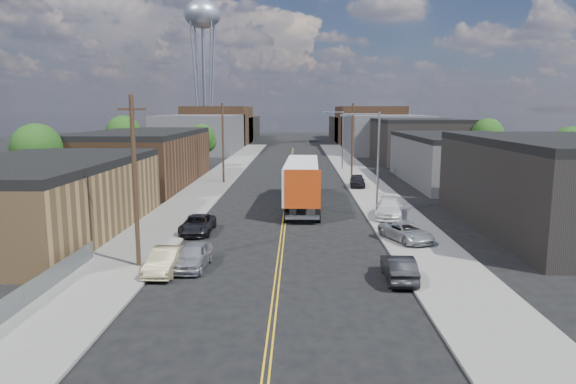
{
  "coord_description": "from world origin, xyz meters",
  "views": [
    {
      "loc": [
        1.08,
        -18.85,
        9.18
      ],
      "look_at": [
        0.32,
        22.64,
        2.5
      ],
      "focal_mm": 32.0,
      "sensor_mm": 36.0,
      "label": 1
    }
  ],
  "objects_px": {
    "water_tower": "(203,20)",
    "car_left_c": "(197,224)",
    "car_right_lot_b": "(389,208)",
    "car_left_b": "(165,261)",
    "car_right_lot_a": "(406,232)",
    "semi_truck": "(302,179)",
    "car_left_a": "(193,256)",
    "car_right_oncoming": "(399,268)",
    "car_right_lot_c": "(357,181)",
    "car_ahead_truck": "(300,170)"
  },
  "relations": [
    {
      "from": "car_right_lot_b",
      "to": "water_tower",
      "type": "bearing_deg",
      "value": 121.48
    },
    {
      "from": "water_tower",
      "to": "car_left_a",
      "type": "distance_m",
      "value": 105.75
    },
    {
      "from": "semi_truck",
      "to": "car_left_c",
      "type": "xyz_separation_m",
      "value": [
        -7.9,
        -11.36,
        -1.88
      ]
    },
    {
      "from": "water_tower",
      "to": "car_ahead_truck",
      "type": "bearing_deg",
      "value": -67.48
    },
    {
      "from": "car_left_a",
      "to": "car_left_b",
      "type": "bearing_deg",
      "value": -143.18
    },
    {
      "from": "car_left_b",
      "to": "car_left_c",
      "type": "bearing_deg",
      "value": 91.2
    },
    {
      "from": "car_left_c",
      "to": "car_right_lot_c",
      "type": "xyz_separation_m",
      "value": [
        14.6,
        22.78,
        0.22
      ]
    },
    {
      "from": "car_left_b",
      "to": "car_right_lot_a",
      "type": "relative_size",
      "value": 0.94
    },
    {
      "from": "car_left_c",
      "to": "car_right_oncoming",
      "type": "relative_size",
      "value": 1.13
    },
    {
      "from": "semi_truck",
      "to": "car_left_a",
      "type": "height_order",
      "value": "semi_truck"
    },
    {
      "from": "car_right_oncoming",
      "to": "car_right_lot_a",
      "type": "xyz_separation_m",
      "value": [
        2.06,
        8.0,
        0.08
      ]
    },
    {
      "from": "car_right_lot_b",
      "to": "semi_truck",
      "type": "bearing_deg",
      "value": 152.88
    },
    {
      "from": "car_left_b",
      "to": "car_right_lot_a",
      "type": "bearing_deg",
      "value": 25.92
    },
    {
      "from": "water_tower",
      "to": "car_right_lot_c",
      "type": "bearing_deg",
      "value": -66.25
    },
    {
      "from": "car_right_lot_a",
      "to": "car_right_oncoming",
      "type": "bearing_deg",
      "value": -127.19
    },
    {
      "from": "water_tower",
      "to": "car_right_oncoming",
      "type": "bearing_deg",
      "value": -74.34
    },
    {
      "from": "semi_truck",
      "to": "car_left_a",
      "type": "xyz_separation_m",
      "value": [
        -6.5,
        -19.94,
        -1.82
      ]
    },
    {
      "from": "car_right_oncoming",
      "to": "car_ahead_truck",
      "type": "xyz_separation_m",
      "value": [
        -5.1,
        45.32,
        0.02
      ]
    },
    {
      "from": "car_left_a",
      "to": "car_ahead_truck",
      "type": "relative_size",
      "value": 0.82
    },
    {
      "from": "semi_truck",
      "to": "car_left_a",
      "type": "relative_size",
      "value": 3.98
    },
    {
      "from": "car_left_a",
      "to": "car_left_c",
      "type": "relative_size",
      "value": 0.89
    },
    {
      "from": "car_left_b",
      "to": "car_right_lot_c",
      "type": "height_order",
      "value": "car_right_lot_c"
    },
    {
      "from": "car_left_a",
      "to": "car_right_lot_b",
      "type": "distance_m",
      "value": 19.71
    },
    {
      "from": "car_left_b",
      "to": "semi_truck",
      "type": "bearing_deg",
      "value": 70.48
    },
    {
      "from": "car_left_c",
      "to": "car_right_lot_a",
      "type": "xyz_separation_m",
      "value": [
        15.06,
        -2.58,
        0.12
      ]
    },
    {
      "from": "car_right_lot_a",
      "to": "car_left_c",
      "type": "bearing_deg",
      "value": 147.53
    },
    {
      "from": "car_left_c",
      "to": "semi_truck",
      "type": "bearing_deg",
      "value": 55.05
    },
    {
      "from": "car_left_c",
      "to": "car_ahead_truck",
      "type": "bearing_deg",
      "value": 77.04
    },
    {
      "from": "car_left_c",
      "to": "car_ahead_truck",
      "type": "relative_size",
      "value": 0.92
    },
    {
      "from": "car_left_a",
      "to": "car_right_oncoming",
      "type": "bearing_deg",
      "value": -6.66
    },
    {
      "from": "car_left_a",
      "to": "car_right_lot_b",
      "type": "bearing_deg",
      "value": 48.37
    },
    {
      "from": "semi_truck",
      "to": "car_ahead_truck",
      "type": "distance_m",
      "value": 23.44
    },
    {
      "from": "water_tower",
      "to": "car_right_lot_a",
      "type": "bearing_deg",
      "value": -71.93
    },
    {
      "from": "semi_truck",
      "to": "car_right_lot_b",
      "type": "relative_size",
      "value": 3.24
    },
    {
      "from": "car_left_a",
      "to": "water_tower",
      "type": "bearing_deg",
      "value": 102.77
    },
    {
      "from": "water_tower",
      "to": "car_right_lot_a",
      "type": "height_order",
      "value": "water_tower"
    },
    {
      "from": "car_left_a",
      "to": "car_left_b",
      "type": "height_order",
      "value": "car_left_a"
    },
    {
      "from": "semi_truck",
      "to": "car_right_lot_a",
      "type": "bearing_deg",
      "value": -61.13
    },
    {
      "from": "car_left_b",
      "to": "car_left_c",
      "type": "xyz_separation_m",
      "value": [
        0.0,
        9.51,
        -0.04
      ]
    },
    {
      "from": "water_tower",
      "to": "car_left_c",
      "type": "bearing_deg",
      "value": -80.32
    },
    {
      "from": "water_tower",
      "to": "car_left_c",
      "type": "height_order",
      "value": "water_tower"
    },
    {
      "from": "car_right_oncoming",
      "to": "car_right_lot_b",
      "type": "bearing_deg",
      "value": -96.49
    },
    {
      "from": "car_right_oncoming",
      "to": "car_right_lot_a",
      "type": "height_order",
      "value": "car_right_lot_a"
    },
    {
      "from": "water_tower",
      "to": "car_right_lot_a",
      "type": "distance_m",
      "value": 103.28
    },
    {
      "from": "car_left_a",
      "to": "semi_truck",
      "type": "bearing_deg",
      "value": 75.07
    },
    {
      "from": "car_left_a",
      "to": "car_left_c",
      "type": "xyz_separation_m",
      "value": [
        -1.4,
        8.58,
        -0.06
      ]
    },
    {
      "from": "semi_truck",
      "to": "car_right_lot_b",
      "type": "bearing_deg",
      "value": -37.16
    },
    {
      "from": "car_left_c",
      "to": "car_right_oncoming",
      "type": "distance_m",
      "value": 16.76
    },
    {
      "from": "car_right_oncoming",
      "to": "water_tower",
      "type": "bearing_deg",
      "value": -72.72
    },
    {
      "from": "car_right_lot_c",
      "to": "semi_truck",
      "type": "bearing_deg",
      "value": -115.94
    }
  ]
}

